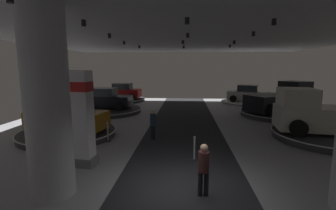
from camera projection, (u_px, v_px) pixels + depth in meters
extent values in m
cube|color=#B2B2B7|center=(182.00, 190.00, 7.53)|extent=(24.00, 44.00, 0.05)
cube|color=#2D2D33|center=(182.00, 189.00, 7.52)|extent=(4.40, 44.00, 0.01)
cube|color=silver|center=(184.00, 2.00, 6.65)|extent=(24.00, 44.00, 0.10)
cylinder|color=black|center=(84.00, 23.00, 8.57)|extent=(0.16, 0.16, 0.22)
cylinder|color=black|center=(109.00, 36.00, 12.09)|extent=(0.16, 0.16, 0.22)
cylinder|color=black|center=(124.00, 43.00, 15.60)|extent=(0.16, 0.16, 0.22)
cylinder|color=black|center=(139.00, 47.00, 18.82)|extent=(0.16, 0.16, 0.22)
cylinder|color=black|center=(187.00, 21.00, 8.18)|extent=(0.16, 0.16, 0.22)
cylinder|color=black|center=(188.00, 35.00, 11.92)|extent=(0.16, 0.16, 0.22)
cylinder|color=black|center=(183.00, 42.00, 15.13)|extent=(0.16, 0.16, 0.22)
cylinder|color=black|center=(184.00, 47.00, 18.87)|extent=(0.16, 0.16, 0.22)
cylinder|color=black|center=(274.00, 22.00, 8.37)|extent=(0.16, 0.16, 0.22)
cylinder|color=black|center=(254.00, 34.00, 11.39)|extent=(0.16, 0.16, 0.22)
cylinder|color=black|center=(234.00, 42.00, 15.27)|extent=(0.16, 0.16, 0.22)
cylinder|color=black|center=(230.00, 46.00, 18.11)|extent=(0.16, 0.16, 0.22)
cylinder|color=silver|center=(47.00, 103.00, 6.86)|extent=(1.25, 1.25, 5.50)
cube|color=slate|center=(80.00, 160.00, 9.38)|extent=(1.33, 0.79, 0.35)
cube|color=white|center=(77.00, 114.00, 9.10)|extent=(1.16, 0.69, 3.31)
cube|color=red|center=(76.00, 86.00, 8.93)|extent=(1.18, 0.72, 0.36)
cylinder|color=#333338|center=(68.00, 134.00, 13.21)|extent=(5.03, 5.03, 0.34)
cylinder|color=white|center=(68.00, 131.00, 13.19)|extent=(5.13, 5.13, 0.05)
cube|color=#B77519|center=(67.00, 120.00, 13.09)|extent=(4.43, 2.44, 0.90)
cube|color=#2D3842|center=(69.00, 106.00, 12.94)|extent=(2.12, 1.84, 0.70)
cylinder|color=black|center=(31.00, 127.00, 12.49)|extent=(0.71, 0.32, 0.68)
cylinder|color=black|center=(57.00, 119.00, 14.41)|extent=(0.71, 0.32, 0.68)
cylinder|color=black|center=(80.00, 131.00, 11.85)|extent=(0.71, 0.32, 0.68)
cylinder|color=black|center=(101.00, 122.00, 13.77)|extent=(0.71, 0.32, 0.68)
sphere|color=white|center=(28.00, 118.00, 13.06)|extent=(0.18, 0.18, 0.18)
sphere|color=white|center=(41.00, 114.00, 14.01)|extent=(0.18, 0.18, 0.18)
cylinder|color=#333338|center=(122.00, 100.00, 26.97)|extent=(5.09, 5.09, 0.28)
cylinder|color=white|center=(122.00, 99.00, 26.95)|extent=(5.20, 5.20, 0.05)
cube|color=red|center=(121.00, 93.00, 26.85)|extent=(4.29, 2.03, 0.90)
cube|color=#2D3842|center=(123.00, 86.00, 26.71)|extent=(1.98, 1.66, 0.70)
cylinder|color=black|center=(106.00, 96.00, 26.09)|extent=(0.69, 0.26, 0.68)
cylinder|color=black|center=(112.00, 94.00, 28.05)|extent=(0.69, 0.26, 0.68)
cylinder|color=black|center=(131.00, 97.00, 25.73)|extent=(0.69, 0.26, 0.68)
cylinder|color=black|center=(136.00, 95.00, 27.69)|extent=(0.69, 0.26, 0.68)
sphere|color=white|center=(102.00, 92.00, 26.61)|extent=(0.18, 0.18, 0.18)
sphere|color=white|center=(105.00, 91.00, 27.58)|extent=(0.18, 0.18, 0.18)
cylinder|color=#333338|center=(106.00, 110.00, 20.21)|extent=(5.76, 5.76, 0.34)
cylinder|color=white|center=(106.00, 109.00, 20.19)|extent=(5.88, 5.88, 0.05)
cube|color=black|center=(106.00, 101.00, 20.09)|extent=(4.26, 1.95, 0.90)
cube|color=#2D3842|center=(104.00, 92.00, 19.99)|extent=(1.95, 1.63, 0.70)
cylinder|color=black|center=(126.00, 103.00, 20.96)|extent=(0.69, 0.24, 0.68)
cylinder|color=black|center=(119.00, 107.00, 19.00)|extent=(0.69, 0.24, 0.68)
cylinder|color=black|center=(94.00, 102.00, 21.26)|extent=(0.69, 0.24, 0.68)
cylinder|color=black|center=(84.00, 106.00, 19.30)|extent=(0.69, 0.24, 0.68)
sphere|color=white|center=(132.00, 99.00, 20.34)|extent=(0.18, 0.18, 0.18)
sphere|color=white|center=(128.00, 101.00, 19.37)|extent=(0.18, 0.18, 0.18)
cylinder|color=silver|center=(249.00, 103.00, 24.88)|extent=(5.45, 5.45, 0.24)
cylinder|color=black|center=(249.00, 102.00, 24.86)|extent=(5.56, 5.56, 0.05)
cube|color=silver|center=(249.00, 96.00, 24.76)|extent=(4.56, 3.12, 0.90)
cube|color=#2D3842|center=(248.00, 88.00, 24.71)|extent=(2.32, 2.11, 0.70)
cylinder|color=black|center=(264.00, 98.00, 25.13)|extent=(0.71, 0.44, 0.68)
cylinder|color=black|center=(263.00, 100.00, 23.33)|extent=(0.71, 0.44, 0.68)
cylinder|color=black|center=(236.00, 97.00, 26.28)|extent=(0.71, 0.44, 0.68)
cylinder|color=black|center=(233.00, 99.00, 24.48)|extent=(0.71, 0.44, 0.68)
sphere|color=white|center=(271.00, 95.00, 24.37)|extent=(0.18, 0.18, 0.18)
sphere|color=white|center=(271.00, 96.00, 23.47)|extent=(0.18, 0.18, 0.18)
cylinder|color=#333338|center=(278.00, 114.00, 18.69)|extent=(5.57, 5.57, 0.36)
cylinder|color=white|center=(278.00, 112.00, 18.66)|extent=(5.68, 5.68, 0.05)
cube|color=black|center=(279.00, 102.00, 18.54)|extent=(5.65, 4.41, 1.20)
cube|color=black|center=(295.00, 88.00, 19.08)|extent=(2.41, 2.49, 1.00)
cube|color=#28333D|center=(291.00, 88.00, 18.87)|extent=(0.92, 1.57, 0.75)
cylinder|color=black|center=(283.00, 103.00, 20.42)|extent=(0.87, 0.65, 0.84)
cylinder|color=black|center=(309.00, 107.00, 18.31)|extent=(0.87, 0.65, 0.84)
cylinder|color=black|center=(249.00, 106.00, 18.88)|extent=(0.87, 0.65, 0.84)
cylinder|color=black|center=(273.00, 110.00, 16.77)|extent=(0.87, 0.65, 0.84)
cylinder|color=#333338|center=(329.00, 136.00, 12.70)|extent=(5.57, 5.57, 0.37)
cylinder|color=white|center=(329.00, 133.00, 12.67)|extent=(5.68, 5.68, 0.05)
cube|color=silver|center=(331.00, 119.00, 12.55)|extent=(5.53, 2.79, 1.20)
cube|color=silver|center=(297.00, 98.00, 12.73)|extent=(1.94, 2.11, 1.00)
cube|color=#28333D|center=(308.00, 98.00, 12.63)|extent=(0.31, 1.74, 0.75)
cylinder|color=black|center=(299.00, 128.00, 11.84)|extent=(0.87, 0.39, 0.84)
cylinder|color=black|center=(286.00, 119.00, 14.11)|extent=(0.87, 0.39, 0.84)
cylinder|color=black|center=(200.00, 183.00, 7.09)|extent=(0.14, 0.14, 0.80)
cylinder|color=black|center=(206.00, 183.00, 7.10)|extent=(0.14, 0.14, 0.80)
cylinder|color=#472323|center=(204.00, 162.00, 6.99)|extent=(0.32, 0.32, 0.62)
sphere|color=tan|center=(204.00, 148.00, 6.93)|extent=(0.22, 0.22, 0.22)
cylinder|color=black|center=(154.00, 132.00, 12.59)|extent=(0.14, 0.14, 0.80)
cylinder|color=black|center=(152.00, 132.00, 12.73)|extent=(0.14, 0.14, 0.80)
cylinder|color=#233851|center=(153.00, 120.00, 12.55)|extent=(0.32, 0.32, 0.62)
sphere|color=beige|center=(153.00, 112.00, 12.49)|extent=(0.22, 0.22, 0.22)
cylinder|color=#333338|center=(108.00, 141.00, 12.40)|extent=(0.28, 0.28, 0.04)
cylinder|color=#B2B2B7|center=(108.00, 132.00, 12.33)|extent=(0.07, 0.07, 0.96)
sphere|color=#B2B2B7|center=(107.00, 123.00, 12.25)|extent=(0.10, 0.10, 0.10)
cylinder|color=#333338|center=(194.00, 159.00, 9.91)|extent=(0.28, 0.28, 0.04)
cylinder|color=#B2B2B7|center=(194.00, 149.00, 9.83)|extent=(0.07, 0.07, 0.96)
sphere|color=#B2B2B7|center=(195.00, 137.00, 9.76)|extent=(0.10, 0.10, 0.10)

